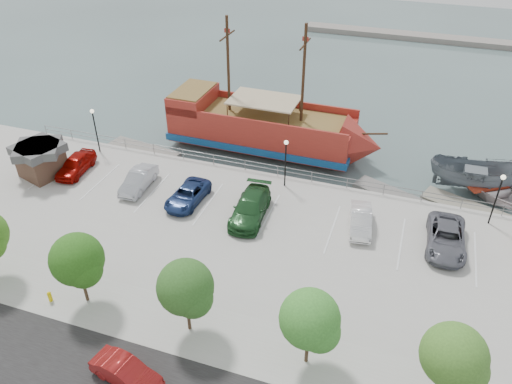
% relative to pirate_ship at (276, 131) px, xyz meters
% --- Properties ---
extents(ground, '(160.00, 160.00, 0.00)m').
position_rel_pirate_ship_xyz_m(ground, '(2.93, -13.69, -2.19)').
color(ground, '#404F4F').
extents(sidewalk, '(100.00, 4.00, 0.05)m').
position_rel_pirate_ship_xyz_m(sidewalk, '(2.93, -23.69, -1.17)').
color(sidewalk, '#A9A79F').
rests_on(sidewalk, land_slab).
extents(seawall_railing, '(50.00, 0.06, 1.00)m').
position_rel_pirate_ship_xyz_m(seawall_railing, '(2.93, -5.89, -0.66)').
color(seawall_railing, slate).
rests_on(seawall_railing, land_slab).
extents(far_shore, '(40.00, 3.00, 0.80)m').
position_rel_pirate_ship_xyz_m(far_shore, '(12.93, 41.31, -1.79)').
color(far_shore, gray).
rests_on(far_shore, ground).
extents(pirate_ship, '(20.79, 6.07, 13.07)m').
position_rel_pirate_ship_xyz_m(pirate_ship, '(0.00, 0.00, 0.00)').
color(pirate_ship, '#A0281E').
rests_on(pirate_ship, ground).
extents(patrol_boat, '(7.60, 3.13, 2.90)m').
position_rel_pirate_ship_xyz_m(patrol_boat, '(17.93, -1.53, -0.74)').
color(patrol_boat, slate).
rests_on(patrol_boat, ground).
extents(speedboat, '(7.84, 8.39, 1.42)m').
position_rel_pirate_ship_xyz_m(speedboat, '(19.25, -1.56, -1.48)').
color(speedboat, silver).
rests_on(speedboat, ground).
extents(dock_west, '(7.68, 3.20, 0.43)m').
position_rel_pirate_ship_xyz_m(dock_west, '(-12.11, -4.49, -1.98)').
color(dock_west, gray).
rests_on(dock_west, ground).
extents(dock_mid, '(6.86, 4.37, 0.38)m').
position_rel_pirate_ship_xyz_m(dock_mid, '(11.66, -4.49, -2.00)').
color(dock_mid, slate).
rests_on(dock_mid, ground).
extents(dock_east, '(7.52, 4.48, 0.41)m').
position_rel_pirate_ship_xyz_m(dock_east, '(17.63, -4.49, -1.98)').
color(dock_east, gray).
rests_on(dock_east, ground).
extents(shed, '(4.39, 4.39, 2.89)m').
position_rel_pirate_ship_xyz_m(shed, '(-17.32, -12.24, 0.35)').
color(shed, '#4F3426').
rests_on(shed, land_slab).
extents(street_sedan, '(4.22, 2.13, 1.33)m').
position_rel_pirate_ship_xyz_m(street_sedan, '(0.29, -27.91, -0.52)').
color(street_sedan, maroon).
rests_on(street_sedan, street).
extents(fire_hydrant, '(0.27, 0.27, 0.77)m').
position_rel_pirate_ship_xyz_m(fire_hydrant, '(-7.19, -24.49, -0.77)').
color(fire_hydrant, '#E3C204').
rests_on(fire_hydrant, sidewalk).
extents(lamp_post_left, '(0.36, 0.36, 4.28)m').
position_rel_pirate_ship_xyz_m(lamp_post_left, '(-15.07, -7.19, 1.75)').
color(lamp_post_left, black).
rests_on(lamp_post_left, land_slab).
extents(lamp_post_mid, '(0.36, 0.36, 4.28)m').
position_rel_pirate_ship_xyz_m(lamp_post_mid, '(2.93, -7.19, 1.75)').
color(lamp_post_mid, black).
rests_on(lamp_post_mid, land_slab).
extents(lamp_post_right, '(0.36, 0.36, 4.28)m').
position_rel_pirate_ship_xyz_m(lamp_post_right, '(18.93, -7.19, 1.75)').
color(lamp_post_right, black).
rests_on(lamp_post_right, land_slab).
extents(tree_c, '(3.30, 3.20, 5.00)m').
position_rel_pirate_ship_xyz_m(tree_c, '(-4.93, -23.76, 2.11)').
color(tree_c, '#473321').
rests_on(tree_c, sidewalk).
extents(tree_d, '(3.30, 3.20, 5.00)m').
position_rel_pirate_ship_xyz_m(tree_d, '(2.07, -23.76, 2.11)').
color(tree_d, '#473321').
rests_on(tree_d, sidewalk).
extents(tree_e, '(3.30, 3.20, 5.00)m').
position_rel_pirate_ship_xyz_m(tree_e, '(9.07, -23.76, 2.11)').
color(tree_e, '#473321').
rests_on(tree_e, sidewalk).
extents(tree_f, '(3.30, 3.20, 5.00)m').
position_rel_pirate_ship_xyz_m(tree_f, '(16.07, -23.76, 2.11)').
color(tree_f, '#473321').
rests_on(tree_f, sidewalk).
extents(parked_car_a, '(2.27, 4.78, 1.58)m').
position_rel_pirate_ship_xyz_m(parked_car_a, '(-14.86, -10.98, -0.40)').
color(parked_car_a, '#940803').
rests_on(parked_car_a, land_slab).
extents(parked_car_b, '(1.79, 4.58, 1.49)m').
position_rel_pirate_ship_xyz_m(parked_car_b, '(-8.44, -11.42, -0.44)').
color(parked_car_b, '#A8AAB2').
rests_on(parked_car_b, land_slab).
extents(parked_car_c, '(2.48, 4.92, 1.34)m').
position_rel_pirate_ship_xyz_m(parked_car_c, '(-3.71, -11.97, -0.52)').
color(parked_car_c, navy).
rests_on(parked_car_c, land_slab).
extents(parked_car_d, '(2.74, 5.91, 1.67)m').
position_rel_pirate_ship_xyz_m(parked_car_d, '(1.65, -12.21, -0.35)').
color(parked_car_d, '#1E4B23').
rests_on(parked_car_d, land_slab).
extents(parked_car_f, '(2.20, 4.56, 1.44)m').
position_rel_pirate_ship_xyz_m(parked_car_f, '(9.82, -10.92, -0.47)').
color(parked_car_f, white).
rests_on(parked_car_f, land_slab).
extents(parked_car_g, '(2.74, 5.70, 1.57)m').
position_rel_pirate_ship_xyz_m(parked_car_g, '(15.83, -11.12, -0.40)').
color(parked_car_g, slate).
rests_on(parked_car_g, land_slab).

